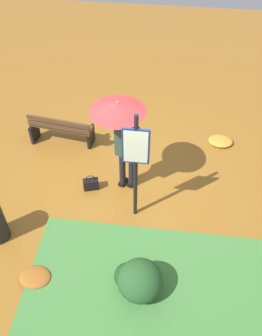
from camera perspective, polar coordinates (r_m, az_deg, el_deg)
name	(u,v)px	position (r m, az deg, el deg)	size (l,w,h in m)	color
ground_plane	(120,185)	(7.44, -1.70, -2.66)	(18.00, 18.00, 0.00)	#9E6623
person_with_umbrella	(122,125)	(6.36, -1.43, 6.65)	(0.96, 0.96, 2.04)	black
info_sign_post	(136,158)	(5.91, 0.73, 1.56)	(0.44, 0.07, 2.30)	black
handbag	(91,184)	(7.33, -6.20, -2.48)	(0.33, 0.22, 0.37)	black
park_bench	(61,129)	(8.22, -10.76, 5.93)	(1.40, 0.55, 0.75)	black
shrub_cluster	(138,280)	(5.93, 1.04, -16.84)	(0.77, 0.70, 0.63)	#285628
leaf_pile_near_person	(35,277)	(6.41, -14.59, -15.97)	(0.52, 0.42, 0.11)	#A86023
leaf_pile_by_bench	(221,141)	(8.53, 13.65, 4.07)	(0.54, 0.43, 0.12)	gold
leaf_pile_far_path	(106,103)	(9.43, -3.90, 9.99)	(0.59, 0.47, 0.13)	#A86023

